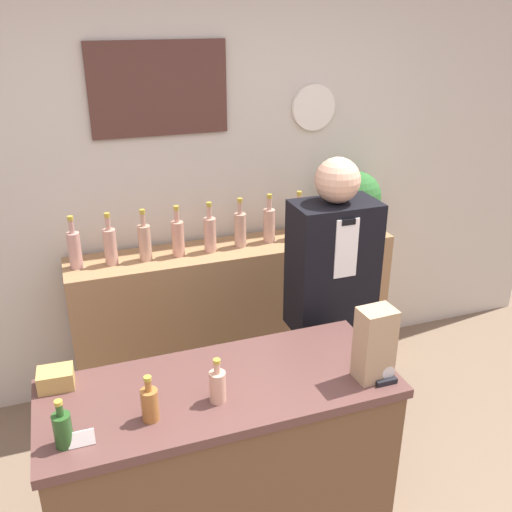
% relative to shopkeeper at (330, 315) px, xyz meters
% --- Properties ---
extents(back_wall, '(5.20, 0.09, 2.70)m').
position_rel_shopkeeper_xyz_m(back_wall, '(-0.43, 0.96, 0.53)').
color(back_wall, beige).
rests_on(back_wall, ground_plane).
extents(back_shelf, '(2.00, 0.36, 0.97)m').
position_rel_shopkeeper_xyz_m(back_shelf, '(-0.29, 0.72, -0.34)').
color(back_shelf, '#9E754C').
rests_on(back_shelf, ground_plane).
extents(display_counter, '(1.42, 0.57, 0.92)m').
position_rel_shopkeeper_xyz_m(display_counter, '(-0.74, -0.51, -0.37)').
color(display_counter, brown).
rests_on(display_counter, ground_plane).
extents(shopkeeper, '(0.42, 0.26, 1.66)m').
position_rel_shopkeeper_xyz_m(shopkeeper, '(0.00, 0.00, 0.00)').
color(shopkeeper, black).
rests_on(shopkeeper, ground_plane).
extents(potted_plant, '(0.32, 0.32, 0.38)m').
position_rel_shopkeeper_xyz_m(potted_plant, '(0.54, 0.75, 0.34)').
color(potted_plant, '#4C3D2D').
rests_on(potted_plant, back_shelf).
extents(paper_bag, '(0.15, 0.11, 0.31)m').
position_rel_shopkeeper_xyz_m(paper_bag, '(-0.14, -0.66, 0.25)').
color(paper_bag, tan).
rests_on(paper_bag, display_counter).
extents(tape_dispenser, '(0.09, 0.06, 0.07)m').
position_rel_shopkeeper_xyz_m(tape_dispenser, '(-0.11, -0.71, 0.12)').
color(tape_dispenser, black).
rests_on(tape_dispenser, display_counter).
extents(price_card_left, '(0.09, 0.02, 0.06)m').
position_rel_shopkeeper_xyz_m(price_card_left, '(-1.28, -0.68, 0.12)').
color(price_card_left, white).
rests_on(price_card_left, display_counter).
extents(gift_box, '(0.14, 0.11, 0.08)m').
position_rel_shopkeeper_xyz_m(gift_box, '(-1.35, -0.30, 0.13)').
color(gift_box, tan).
rests_on(gift_box, display_counter).
extents(counter_bottle_0, '(0.06, 0.06, 0.19)m').
position_rel_shopkeeper_xyz_m(counter_bottle_0, '(-1.33, -0.66, 0.16)').
color(counter_bottle_0, '#265120').
rests_on(counter_bottle_0, display_counter).
extents(counter_bottle_1, '(0.06, 0.06, 0.19)m').
position_rel_shopkeeper_xyz_m(counter_bottle_1, '(-1.03, -0.62, 0.16)').
color(counter_bottle_1, '#A1642E').
rests_on(counter_bottle_1, display_counter).
extents(counter_bottle_2, '(0.06, 0.06, 0.19)m').
position_rel_shopkeeper_xyz_m(counter_bottle_2, '(-0.77, -0.60, 0.16)').
color(counter_bottle_2, tan).
rests_on(counter_bottle_2, display_counter).
extents(shelf_bottle_0, '(0.07, 0.07, 0.30)m').
position_rel_shopkeeper_xyz_m(shelf_bottle_0, '(-1.21, 0.73, 0.25)').
color(shelf_bottle_0, tan).
rests_on(shelf_bottle_0, back_shelf).
extents(shelf_bottle_1, '(0.07, 0.07, 0.30)m').
position_rel_shopkeeper_xyz_m(shelf_bottle_1, '(-1.02, 0.71, 0.25)').
color(shelf_bottle_1, tan).
rests_on(shelf_bottle_1, back_shelf).
extents(shelf_bottle_2, '(0.07, 0.07, 0.30)m').
position_rel_shopkeeper_xyz_m(shelf_bottle_2, '(-0.82, 0.71, 0.25)').
color(shelf_bottle_2, tan).
rests_on(shelf_bottle_2, back_shelf).
extents(shelf_bottle_3, '(0.07, 0.07, 0.30)m').
position_rel_shopkeeper_xyz_m(shelf_bottle_3, '(-0.63, 0.71, 0.25)').
color(shelf_bottle_3, tan).
rests_on(shelf_bottle_3, back_shelf).
extents(shelf_bottle_4, '(0.07, 0.07, 0.30)m').
position_rel_shopkeeper_xyz_m(shelf_bottle_4, '(-0.44, 0.71, 0.25)').
color(shelf_bottle_4, tan).
rests_on(shelf_bottle_4, back_shelf).
extents(shelf_bottle_5, '(0.07, 0.07, 0.30)m').
position_rel_shopkeeper_xyz_m(shelf_bottle_5, '(-0.25, 0.72, 0.25)').
color(shelf_bottle_5, tan).
rests_on(shelf_bottle_5, back_shelf).
extents(shelf_bottle_6, '(0.07, 0.07, 0.30)m').
position_rel_shopkeeper_xyz_m(shelf_bottle_6, '(-0.06, 0.73, 0.25)').
color(shelf_bottle_6, tan).
rests_on(shelf_bottle_6, back_shelf).
extents(shelf_bottle_7, '(0.07, 0.07, 0.30)m').
position_rel_shopkeeper_xyz_m(shelf_bottle_7, '(0.13, 0.73, 0.25)').
color(shelf_bottle_7, tan).
rests_on(shelf_bottle_7, back_shelf).
extents(shelf_bottle_8, '(0.07, 0.07, 0.30)m').
position_rel_shopkeeper_xyz_m(shelf_bottle_8, '(0.32, 0.72, 0.25)').
color(shelf_bottle_8, tan).
rests_on(shelf_bottle_8, back_shelf).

